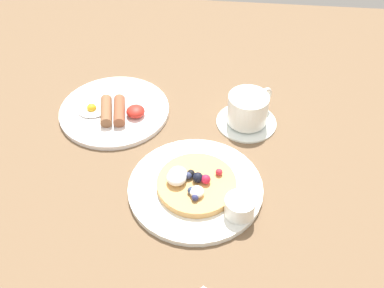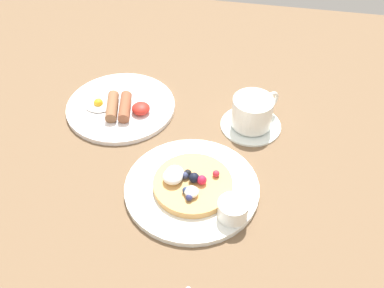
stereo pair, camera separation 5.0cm
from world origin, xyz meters
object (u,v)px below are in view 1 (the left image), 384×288
object	(u,v)px
coffee_saucer	(246,121)
syrup_ramekin	(240,206)
coffee_cup	(248,108)
pancake_plate	(195,188)
breakfast_plate	(115,111)

from	to	relation	value
coffee_saucer	syrup_ramekin	bearing A→B (deg)	-92.04
coffee_saucer	coffee_cup	size ratio (longest dim) A/B	1.27
pancake_plate	coffee_saucer	size ratio (longest dim) A/B	1.94
coffee_cup	breakfast_plate	bearing A→B (deg)	179.31
syrup_ramekin	breakfast_plate	distance (cm)	36.98
pancake_plate	syrup_ramekin	size ratio (longest dim) A/B	4.71
syrup_ramekin	coffee_cup	xyz separation A→B (cm)	(0.98, 24.53, 1.15)
syrup_ramekin	coffee_saucer	world-z (taller)	syrup_ramekin
pancake_plate	coffee_cup	distance (cm)	21.56
pancake_plate	coffee_saucer	distance (cm)	21.13
pancake_plate	coffee_cup	xyz separation A→B (cm)	(8.90, 19.33, 3.45)
breakfast_plate	syrup_ramekin	bearing A→B (deg)	-42.36
syrup_ramekin	coffee_cup	bearing A→B (deg)	87.72
pancake_plate	coffee_cup	size ratio (longest dim) A/B	2.46
coffee_saucer	coffee_cup	distance (cm)	3.60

